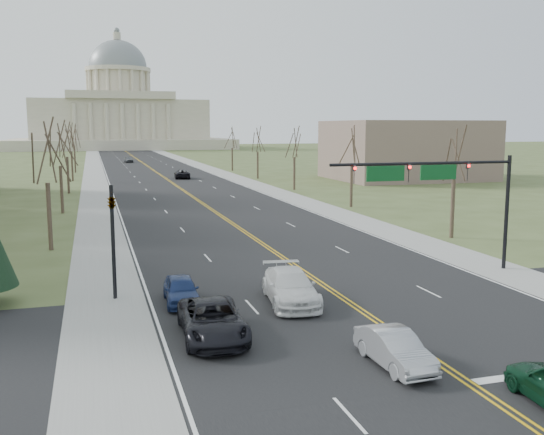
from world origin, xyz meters
TOP-DOWN VIEW (x-y plane):
  - ground at (0.00, 0.00)m, footprint 600.00×600.00m
  - road at (0.00, 110.00)m, footprint 20.00×380.00m
  - cross_road at (0.00, 6.00)m, footprint 120.00×14.00m
  - sidewalk_left at (-12.00, 110.00)m, footprint 4.00×380.00m
  - sidewalk_right at (12.00, 110.00)m, footprint 4.00×380.00m
  - center_line at (0.00, 110.00)m, footprint 0.42×380.00m
  - edge_line_left at (-9.80, 110.00)m, footprint 0.15×380.00m
  - edge_line_right at (9.80, 110.00)m, footprint 0.15×380.00m
  - capitol at (0.00, 249.91)m, footprint 90.00×60.00m
  - signal_mast at (7.45, 13.50)m, footprint 12.12×0.44m
  - signal_left at (-11.50, 13.50)m, footprint 0.32×0.36m
  - tree_r_0 at (15.50, 24.00)m, footprint 3.74×3.74m
  - tree_l_0 at (-15.50, 28.00)m, footprint 3.96×3.96m
  - tree_r_1 at (15.50, 44.00)m, footprint 3.74×3.74m
  - tree_l_1 at (-15.50, 48.00)m, footprint 3.96×3.96m
  - tree_r_2 at (15.50, 64.00)m, footprint 3.74×3.74m
  - tree_l_2 at (-15.50, 68.00)m, footprint 3.96×3.96m
  - tree_r_3 at (15.50, 84.00)m, footprint 3.74×3.74m
  - tree_l_3 at (-15.50, 88.00)m, footprint 3.96×3.96m
  - tree_r_4 at (15.50, 104.00)m, footprint 3.74×3.74m
  - tree_l_4 at (-15.50, 108.00)m, footprint 3.96×3.96m
  - bldg_right_mass at (40.00, 76.00)m, footprint 25.00×20.00m
  - car_sb_inner_lead at (-1.78, 1.14)m, footprint 1.59×4.18m
  - car_sb_outer_lead at (-7.74, 6.14)m, footprint 2.86×5.74m
  - car_sb_inner_second at (-2.93, 10.13)m, footprint 3.05×6.03m
  - car_sb_outer_second at (-8.29, 11.64)m, footprint 1.85×4.21m
  - car_far_nb at (2.79, 87.79)m, footprint 3.11×5.81m
  - car_far_sb at (-3.33, 139.77)m, footprint 2.33×4.83m

SIDE VIEW (x-z plane):
  - ground at x=0.00m, z-range 0.00..0.00m
  - road at x=0.00m, z-range 0.00..0.01m
  - cross_road at x=0.00m, z-range 0.00..0.01m
  - sidewalk_left at x=-12.00m, z-range 0.00..0.03m
  - sidewalk_right at x=12.00m, z-range 0.00..0.03m
  - center_line at x=0.00m, z-range 0.01..0.02m
  - edge_line_left at x=-9.80m, z-range 0.01..0.02m
  - edge_line_right at x=9.80m, z-range 0.01..0.02m
  - car_sb_inner_lead at x=-1.78m, z-range 0.01..1.37m
  - car_sb_outer_second at x=-8.29m, z-range 0.01..1.42m
  - car_far_nb at x=2.79m, z-range 0.01..1.56m
  - car_sb_outer_lead at x=-7.74m, z-range 0.01..1.57m
  - car_far_sb at x=-3.33m, z-range 0.01..1.60m
  - car_sb_inner_second at x=-2.93m, z-range 0.01..1.69m
  - signal_left at x=-11.50m, z-range 0.71..6.71m
  - bldg_right_mass at x=40.00m, z-range 0.00..10.00m
  - signal_mast at x=7.45m, z-range 2.16..9.36m
  - tree_r_0 at x=15.50m, z-range 2.30..10.80m
  - tree_r_1 at x=15.50m, z-range 2.30..10.80m
  - tree_r_2 at x=15.50m, z-range 2.30..10.80m
  - tree_r_3 at x=15.50m, z-range 2.30..10.80m
  - tree_r_4 at x=15.50m, z-range 2.30..10.80m
  - tree_l_0 at x=-15.50m, z-range 2.44..11.44m
  - tree_l_1 at x=-15.50m, z-range 2.44..11.44m
  - tree_l_2 at x=-15.50m, z-range 2.44..11.44m
  - tree_l_3 at x=-15.50m, z-range 2.44..11.44m
  - tree_l_4 at x=-15.50m, z-range 2.44..11.44m
  - capitol at x=0.00m, z-range -10.80..39.20m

